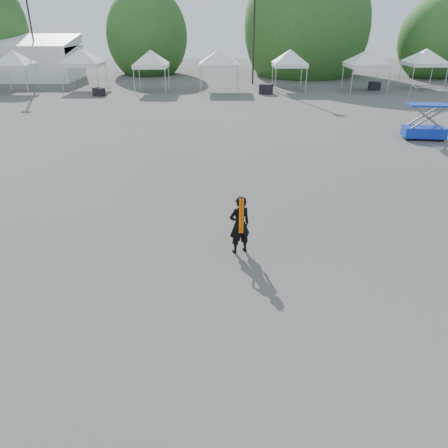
{
  "coord_description": "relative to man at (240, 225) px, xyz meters",
  "views": [
    {
      "loc": [
        0.05,
        -11.37,
        5.77
      ],
      "look_at": [
        0.09,
        -1.96,
        1.3
      ],
      "focal_mm": 35.0,
      "sensor_mm": 36.0,
      "label": 1
    }
  ],
  "objects": [
    {
      "name": "tree_mid_w",
      "position": [
        -8.51,
        40.98,
        3.12
      ],
      "size": [
        4.16,
        4.16,
        6.33
      ],
      "color": "#382314",
      "rests_on": "ground"
    },
    {
      "name": "light_pole_west",
      "position": [
        -18.51,
        34.98,
        4.96
      ],
      "size": [
        0.6,
        0.25,
        10.3
      ],
      "color": "black",
      "rests_on": "ground"
    },
    {
      "name": "tent_d",
      "position": [
        -6.36,
        28.21,
        2.25
      ],
      "size": [
        3.89,
        3.89,
        3.88
      ],
      "color": "silver",
      "rests_on": "ground"
    },
    {
      "name": "tent_e",
      "position": [
        -0.67,
        28.69,
        2.25
      ],
      "size": [
        4.7,
        4.7,
        3.88
      ],
      "color": "silver",
      "rests_on": "ground"
    },
    {
      "name": "scissor_lift",
      "position": [
        10.03,
        12.05,
        0.53
      ],
      "size": [
        2.17,
        1.28,
        2.66
      ],
      "rotation": [
        0.0,
        0.0,
        -0.12
      ],
      "color": "#0C43A7",
      "rests_on": "ground"
    },
    {
      "name": "ground",
      "position": [
        -0.51,
        0.98,
        -0.81
      ],
      "size": [
        120.0,
        120.0,
        0.0
      ],
      "primitive_type": "plane",
      "color": "#474442",
      "rests_on": "ground"
    },
    {
      "name": "man",
      "position": [
        0.0,
        0.0,
        0.0
      ],
      "size": [
        0.69,
        0.59,
        1.62
      ],
      "rotation": [
        0.0,
        0.0,
        3.55
      ],
      "color": "black",
      "rests_on": "ground"
    },
    {
      "name": "crate_mid",
      "position": [
        3.2,
        26.9,
        -0.41
      ],
      "size": [
        1.22,
        1.07,
        0.79
      ],
      "primitive_type": "cube",
      "rotation": [
        0.0,
        0.0,
        -0.32
      ],
      "color": "black",
      "rests_on": "ground"
    },
    {
      "name": "crate_east",
      "position": [
        12.86,
        29.02,
        -0.47
      ],
      "size": [
        0.93,
        0.76,
        0.67
      ],
      "primitive_type": "cube",
      "rotation": [
        0.0,
        0.0,
        0.11
      ],
      "color": "black",
      "rests_on": "ground"
    },
    {
      "name": "tent_h",
      "position": [
        17.2,
        29.74,
        2.25
      ],
      "size": [
        4.33,
        4.33,
        3.88
      ],
      "color": "silver",
      "rests_on": "ground"
    },
    {
      "name": "marquee",
      "position": [
        -22.51,
        35.98,
        1.16
      ],
      "size": [
        15.0,
        6.25,
        4.23
      ],
      "color": "white",
      "rests_on": "ground"
    },
    {
      "name": "tent_b",
      "position": [
        -17.61,
        27.99,
        2.25
      ],
      "size": [
        3.83,
        3.83,
        3.88
      ],
      "color": "silver",
      "rests_on": "ground"
    },
    {
      "name": "tent_g",
      "position": [
        11.77,
        28.49,
        2.25
      ],
      "size": [
        4.6,
        4.6,
        3.88
      ],
      "color": "silver",
      "rests_on": "ground"
    },
    {
      "name": "tent_c",
      "position": [
        -12.48,
        29.73,
        2.25
      ],
      "size": [
        4.58,
        4.58,
        3.88
      ],
      "color": "silver",
      "rests_on": "ground"
    },
    {
      "name": "tent_f",
      "position": [
        5.33,
        28.93,
        2.25
      ],
      "size": [
        3.92,
        3.92,
        3.88
      ],
      "color": "silver",
      "rests_on": "ground"
    },
    {
      "name": "crate_west",
      "position": [
        -10.35,
        25.91,
        -0.5
      ],
      "size": [
        0.97,
        0.87,
        0.63
      ],
      "primitive_type": "cube",
      "rotation": [
        0.0,
        0.0,
        -0.35
      ],
      "color": "black",
      "rests_on": "ground"
    },
    {
      "name": "tree_mid_e",
      "position": [
        8.49,
        39.98,
        4.03
      ],
      "size": [
        5.12,
        5.12,
        7.79
      ],
      "color": "#382314",
      "rests_on": "ground"
    },
    {
      "name": "tree_far_e",
      "position": [
        21.49,
        37.98,
        2.81
      ],
      "size": [
        3.84,
        3.84,
        5.84
      ],
      "color": "#382314",
      "rests_on": "ground"
    },
    {
      "name": "light_pole_east",
      "position": [
        2.49,
        32.98,
        4.7
      ],
      "size": [
        0.6,
        0.25,
        9.8
      ],
      "color": "black",
      "rests_on": "ground"
    }
  ]
}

